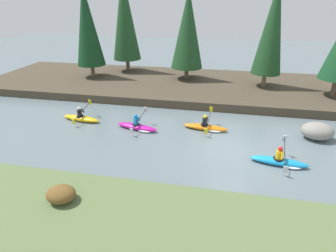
{
  "coord_description": "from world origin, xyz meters",
  "views": [
    {
      "loc": [
        -1.03,
        -12.4,
        7.35
      ],
      "look_at": [
        -3.7,
        1.32,
        0.55
      ],
      "focal_mm": 28.0,
      "sensor_mm": 36.0,
      "label": 1
    }
  ],
  "objects_px": {
    "kayaker_trailing": "(139,127)",
    "kayaker_middle": "(207,127)",
    "kayaker_lead": "(281,161)",
    "kayaker_far_back": "(81,118)",
    "boulder_midstream": "(317,131)"
  },
  "relations": [
    {
      "from": "kayaker_trailing",
      "to": "boulder_midstream",
      "type": "xyz_separation_m",
      "value": [
        10.48,
        0.84,
        0.3
      ]
    },
    {
      "from": "kayaker_middle",
      "to": "kayaker_trailing",
      "type": "height_order",
      "value": "same"
    },
    {
      "from": "kayaker_far_back",
      "to": "boulder_midstream",
      "type": "height_order",
      "value": "kayaker_far_back"
    },
    {
      "from": "kayaker_trailing",
      "to": "kayaker_far_back",
      "type": "height_order",
      "value": "same"
    },
    {
      "from": "kayaker_lead",
      "to": "boulder_midstream",
      "type": "relative_size",
      "value": 1.58
    },
    {
      "from": "kayaker_lead",
      "to": "kayaker_middle",
      "type": "distance_m",
      "value": 4.93
    },
    {
      "from": "kayaker_lead",
      "to": "kayaker_far_back",
      "type": "height_order",
      "value": "same"
    },
    {
      "from": "boulder_midstream",
      "to": "kayaker_far_back",
      "type": "bearing_deg",
      "value": -178.81
    },
    {
      "from": "kayaker_far_back",
      "to": "kayaker_lead",
      "type": "bearing_deg",
      "value": -5.29
    },
    {
      "from": "kayaker_lead",
      "to": "kayaker_trailing",
      "type": "distance_m",
      "value": 8.33
    },
    {
      "from": "boulder_midstream",
      "to": "kayaker_middle",
      "type": "bearing_deg",
      "value": -179.38
    },
    {
      "from": "kayaker_middle",
      "to": "kayaker_trailing",
      "type": "bearing_deg",
      "value": -164.48
    },
    {
      "from": "kayaker_trailing",
      "to": "kayaker_far_back",
      "type": "relative_size",
      "value": 1.0
    },
    {
      "from": "kayaker_trailing",
      "to": "kayaker_middle",
      "type": "bearing_deg",
      "value": 21.53
    },
    {
      "from": "kayaker_trailing",
      "to": "kayaker_far_back",
      "type": "bearing_deg",
      "value": -176.23
    }
  ]
}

